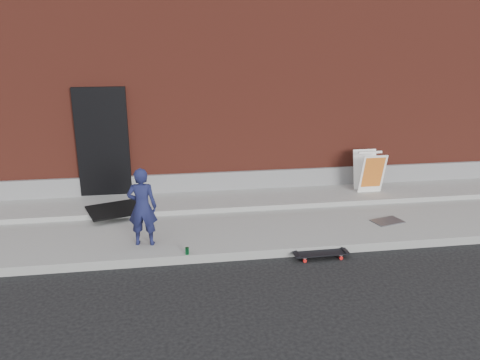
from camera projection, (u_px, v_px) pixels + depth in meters
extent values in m
plane|color=black|center=(252.00, 260.00, 7.60)|extent=(80.00, 80.00, 0.00)
cube|color=gray|center=(238.00, 221.00, 8.99)|extent=(20.00, 3.00, 0.15)
cube|color=gray|center=(232.00, 200.00, 9.81)|extent=(20.00, 1.20, 0.10)
cube|color=maroon|center=(210.00, 73.00, 13.49)|extent=(20.00, 8.00, 5.00)
cube|color=gray|center=(228.00, 181.00, 10.27)|extent=(20.00, 0.10, 0.40)
cube|color=black|center=(103.00, 142.00, 9.61)|extent=(1.05, 0.12, 2.25)
imported|color=#171A41|center=(142.00, 207.00, 7.63)|extent=(0.52, 0.37, 1.32)
cylinder|color=red|center=(337.00, 253.00, 7.78)|extent=(0.06, 0.04, 0.06)
cylinder|color=red|center=(341.00, 258.00, 7.60)|extent=(0.06, 0.04, 0.06)
cylinder|color=red|center=(301.00, 255.00, 7.68)|extent=(0.06, 0.04, 0.06)
cylinder|color=red|center=(305.00, 261.00, 7.50)|extent=(0.06, 0.04, 0.06)
cube|color=#A6A7AB|center=(339.00, 253.00, 7.67)|extent=(0.06, 0.19, 0.02)
cube|color=#A6A7AB|center=(303.00, 256.00, 7.58)|extent=(0.06, 0.19, 0.02)
cube|color=black|center=(321.00, 253.00, 7.62)|extent=(0.89, 0.24, 0.02)
cube|color=white|center=(372.00, 174.00, 9.95)|extent=(0.53, 0.24, 0.86)
cube|color=white|center=(365.00, 169.00, 10.31)|extent=(0.53, 0.24, 0.86)
cube|color=gold|center=(373.00, 176.00, 9.94)|extent=(0.44, 0.18, 0.68)
cube|color=white|center=(370.00, 152.00, 10.00)|extent=(0.53, 0.05, 0.04)
cylinder|color=#187B3C|center=(187.00, 251.00, 7.43)|extent=(0.07, 0.07, 0.11)
cube|color=black|center=(117.00, 209.00, 9.08)|extent=(1.31, 1.18, 0.03)
cube|color=#535459|center=(387.00, 221.00, 8.77)|extent=(0.63, 0.49, 0.02)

